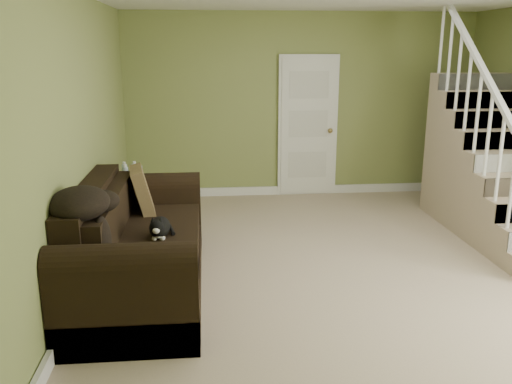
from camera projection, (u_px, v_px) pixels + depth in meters
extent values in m
cube|color=tan|center=(345.00, 264.00, 5.46)|extent=(5.00, 5.50, 0.01)
cube|color=olive|center=(301.00, 106.00, 7.77)|extent=(5.00, 0.04, 2.60)
cube|color=olive|center=(509.00, 232.00, 2.48)|extent=(5.00, 0.04, 2.60)
cube|color=olive|center=(81.00, 140.00, 4.90)|extent=(0.04, 5.50, 2.60)
cube|color=white|center=(299.00, 190.00, 8.06)|extent=(5.00, 0.04, 0.12)
cube|color=white|center=(95.00, 267.00, 5.22)|extent=(0.04, 5.50, 0.12)
cube|color=white|center=(308.00, 126.00, 7.82)|extent=(0.86, 0.05, 2.02)
cube|color=white|center=(308.00, 127.00, 7.80)|extent=(0.78, 0.04, 1.96)
sphere|color=olive|center=(330.00, 131.00, 7.80)|extent=(0.07, 0.07, 0.07)
cylinder|color=white|center=(512.00, 184.00, 5.19)|extent=(0.04, 0.04, 0.90)
cylinder|color=white|center=(500.00, 158.00, 5.40)|extent=(0.04, 0.04, 0.90)
cylinder|color=white|center=(489.00, 134.00, 5.61)|extent=(0.04, 0.04, 0.90)
cube|color=tan|center=(507.00, 195.00, 6.10)|extent=(1.00, 0.27, 1.00)
cylinder|color=white|center=(478.00, 111.00, 5.82)|extent=(0.04, 0.04, 0.90)
cube|color=tan|center=(496.00, 181.00, 6.34)|extent=(1.00, 0.27, 1.20)
cylinder|color=white|center=(468.00, 90.00, 6.02)|extent=(0.04, 0.04, 0.90)
cube|color=tan|center=(485.00, 168.00, 6.57)|extent=(1.00, 0.27, 1.40)
cylinder|color=white|center=(459.00, 71.00, 6.23)|extent=(0.04, 0.04, 0.90)
cube|color=tan|center=(475.00, 155.00, 6.81)|extent=(1.00, 0.27, 1.60)
cylinder|color=white|center=(450.00, 53.00, 6.44)|extent=(0.04, 0.04, 0.90)
cube|color=tan|center=(466.00, 144.00, 7.04)|extent=(1.00, 0.27, 1.80)
cylinder|color=white|center=(442.00, 36.00, 6.65)|extent=(0.04, 0.04, 0.90)
cube|color=white|center=(482.00, 68.00, 5.70)|extent=(0.06, 2.46, 1.84)
cube|color=black|center=(143.00, 273.00, 4.90)|extent=(1.04, 2.42, 0.27)
cube|color=black|center=(154.00, 246.00, 4.84)|extent=(0.79, 1.82, 0.24)
cube|color=black|center=(125.00, 308.00, 3.81)|extent=(1.04, 0.27, 0.68)
cube|color=black|center=(153.00, 216.00, 5.87)|extent=(1.04, 0.27, 0.68)
cylinder|color=black|center=(122.00, 263.00, 3.72)|extent=(1.04, 0.27, 0.27)
cylinder|color=black|center=(151.00, 186.00, 5.78)|extent=(1.04, 0.27, 0.27)
cube|color=black|center=(92.00, 225.00, 4.74)|extent=(0.22, 1.87, 0.69)
cube|color=black|center=(111.00, 215.00, 4.73)|extent=(0.15, 1.80, 0.38)
cube|color=black|center=(136.00, 208.00, 6.28)|extent=(0.53, 0.53, 0.61)
cylinder|color=silver|center=(126.00, 176.00, 6.10)|extent=(0.06, 0.06, 0.20)
cylinder|color=#3047BD|center=(126.00, 176.00, 6.10)|extent=(0.07, 0.07, 0.05)
cylinder|color=white|center=(125.00, 166.00, 6.07)|extent=(0.03, 0.03, 0.03)
cylinder|color=silver|center=(140.00, 175.00, 6.16)|extent=(0.06, 0.06, 0.20)
cylinder|color=#3047BD|center=(140.00, 175.00, 6.16)|extent=(0.07, 0.07, 0.05)
cylinder|color=white|center=(139.00, 165.00, 6.13)|extent=(0.03, 0.03, 0.03)
cylinder|color=silver|center=(135.00, 172.00, 6.27)|extent=(0.06, 0.06, 0.20)
cylinder|color=#3047BD|center=(135.00, 172.00, 6.27)|extent=(0.07, 0.07, 0.05)
cylinder|color=white|center=(134.00, 163.00, 6.24)|extent=(0.03, 0.03, 0.03)
cylinder|color=silver|center=(125.00, 173.00, 6.24)|extent=(0.06, 0.06, 0.20)
cylinder|color=#3047BD|center=(125.00, 173.00, 6.24)|extent=(0.07, 0.07, 0.05)
cylinder|color=white|center=(124.00, 163.00, 6.21)|extent=(0.03, 0.03, 0.03)
ellipsoid|color=black|center=(160.00, 227.00, 4.71)|extent=(0.20, 0.33, 0.17)
ellipsoid|color=white|center=(159.00, 233.00, 4.65)|extent=(0.11, 0.14, 0.09)
sphere|color=black|center=(158.00, 227.00, 4.54)|extent=(0.12, 0.12, 0.12)
ellipsoid|color=white|center=(158.00, 231.00, 4.50)|extent=(0.06, 0.05, 0.05)
cone|color=black|center=(154.00, 219.00, 4.53)|extent=(0.04, 0.05, 0.05)
cone|color=black|center=(162.00, 219.00, 4.53)|extent=(0.04, 0.05, 0.05)
cylinder|color=black|center=(171.00, 229.00, 4.85)|extent=(0.08, 0.24, 0.03)
ellipsoid|color=yellow|center=(152.00, 258.00, 4.17)|extent=(0.15, 0.21, 0.06)
cube|color=#4C341E|center=(143.00, 191.00, 5.42)|extent=(0.30, 0.50, 0.49)
ellipsoid|color=black|center=(79.00, 203.00, 4.04)|extent=(0.60, 0.69, 0.24)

